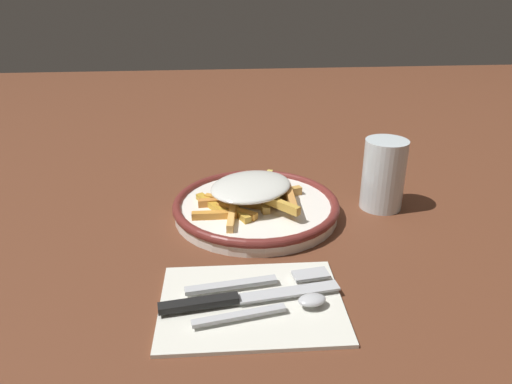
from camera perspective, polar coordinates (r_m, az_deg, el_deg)
ground_plane at (r=0.75m, az=0.00°, el=-2.76°), size 2.60×2.60×0.00m
plate at (r=0.75m, az=0.00°, el=-1.80°), size 0.26×0.26×0.03m
fries_heap at (r=0.74m, az=-0.60°, el=0.23°), size 0.20×0.18×0.04m
napkin at (r=0.56m, az=-0.55°, el=-13.02°), size 0.16×0.21×0.01m
fork at (r=0.58m, az=0.41°, el=-10.63°), size 0.04×0.18×0.01m
knife at (r=0.55m, az=-2.51°, el=-12.64°), size 0.04×0.21×0.01m
spoon at (r=0.54m, az=3.38°, el=-13.45°), size 0.04×0.15×0.01m
water_glass at (r=0.78m, az=15.02°, el=2.04°), size 0.07×0.07×0.11m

